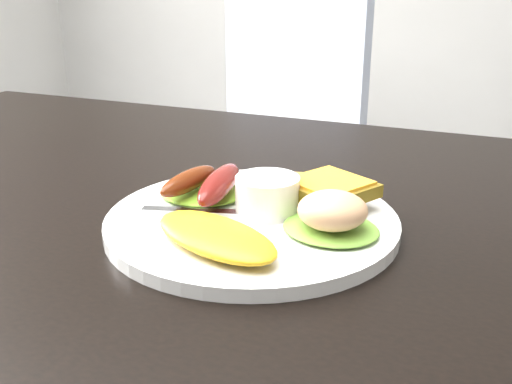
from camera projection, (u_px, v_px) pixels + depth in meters
name	position (u px, v px, depth m)	size (l,w,h in m)	color
dining_table	(173.00, 222.00, 0.62)	(1.20, 0.80, 0.04)	black
dining_chair	(266.00, 170.00, 1.66)	(0.47, 0.47, 0.06)	tan
person	(126.00, 62.00, 1.13)	(0.58, 0.39, 1.62)	navy
plate	(252.00, 222.00, 0.55)	(0.27, 0.27, 0.01)	white
lettuce_left	(201.00, 192.00, 0.60)	(0.09, 0.08, 0.01)	#679E1E
lettuce_right	(331.00, 228.00, 0.51)	(0.09, 0.08, 0.01)	#60A029
omelette	(216.00, 236.00, 0.48)	(0.13, 0.06, 0.02)	orange
sausage_a	(189.00, 181.00, 0.58)	(0.02, 0.08, 0.02)	#641D0B
sausage_b	(219.00, 184.00, 0.57)	(0.03, 0.10, 0.03)	maroon
ramekin	(267.00, 195.00, 0.55)	(0.06, 0.06, 0.03)	white
toast_a	(311.00, 190.00, 0.59)	(0.07, 0.07, 0.01)	brown
toast_b	(329.00, 189.00, 0.56)	(0.07, 0.07, 0.01)	brown
potato_salad	(332.00, 210.00, 0.50)	(0.06, 0.06, 0.03)	#F9E0B4
fork	(215.00, 212.00, 0.55)	(0.14, 0.01, 0.00)	#ADAFB7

